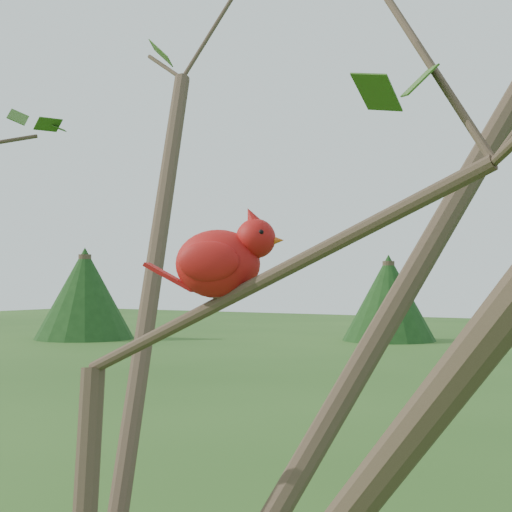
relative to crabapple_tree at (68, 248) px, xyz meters
The scene contains 2 objects.
crabapple_tree is the anchor object (origin of this frame).
cardinal 0.20m from the crabapple_tree, 32.70° to the left, with size 0.18×0.12×0.13m.
Camera 1 is at (0.77, -0.75, 2.08)m, focal length 55.00 mm.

